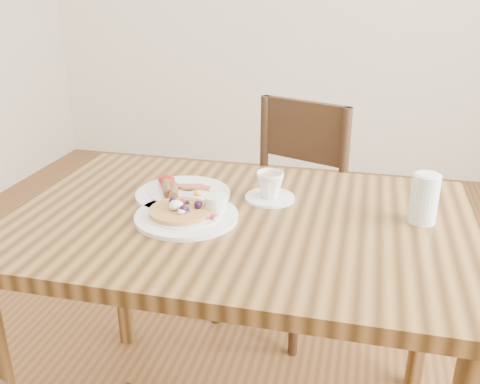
{
  "coord_description": "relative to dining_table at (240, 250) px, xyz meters",
  "views": [
    {
      "loc": [
        0.3,
        -1.23,
        1.35
      ],
      "look_at": [
        0.0,
        0.0,
        0.82
      ],
      "focal_mm": 40.0,
      "sensor_mm": 36.0,
      "label": 1
    }
  ],
  "objects": [
    {
      "name": "water_glass",
      "position": [
        0.46,
        0.08,
        0.16
      ],
      "size": [
        0.07,
        0.07,
        0.13
      ],
      "primitive_type": "cylinder",
      "color": "silver",
      "rests_on": "dining_table"
    },
    {
      "name": "teacup_saucer",
      "position": [
        0.05,
        0.13,
        0.13
      ],
      "size": [
        0.14,
        0.14,
        0.08
      ],
      "color": "white",
      "rests_on": "dining_table"
    },
    {
      "name": "pancake_plate",
      "position": [
        -0.13,
        -0.04,
        0.11
      ],
      "size": [
        0.27,
        0.27,
        0.06
      ],
      "color": "white",
      "rests_on": "dining_table"
    },
    {
      "name": "breakfast_plate",
      "position": [
        -0.2,
        0.1,
        0.11
      ],
      "size": [
        0.27,
        0.27,
        0.04
      ],
      "color": "white",
      "rests_on": "dining_table"
    },
    {
      "name": "dining_table",
      "position": [
        0.0,
        0.0,
        0.0
      ],
      "size": [
        1.2,
        0.8,
        0.75
      ],
      "color": "brown",
      "rests_on": "ground"
    },
    {
      "name": "chair_far",
      "position": [
        0.02,
        0.69,
        -0.16
      ],
      "size": [
        0.54,
        0.54,
        0.88
      ],
      "rotation": [
        0.0,
        0.0,
        2.79
      ],
      "color": "#372414",
      "rests_on": "ground"
    }
  ]
}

